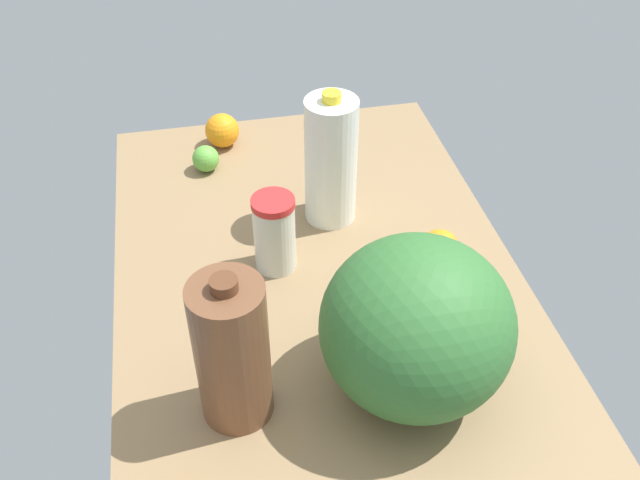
% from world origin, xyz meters
% --- Properties ---
extents(countertop, '(1.20, 0.76, 0.03)m').
position_xyz_m(countertop, '(0.00, 0.00, 0.01)').
color(countertop, olive).
rests_on(countertop, ground).
extents(tumbler_cup, '(0.08, 0.08, 0.16)m').
position_xyz_m(tumbler_cup, '(0.06, 0.07, 0.11)').
color(tumbler_cup, silver).
rests_on(tumbler_cup, countertop).
extents(watermelon, '(0.30, 0.30, 0.28)m').
position_xyz_m(watermelon, '(-0.27, -0.09, 0.17)').
color(watermelon, '#316A30').
rests_on(watermelon, countertop).
extents(chocolate_milk_jug, '(0.11, 0.11, 0.28)m').
position_xyz_m(chocolate_milk_jug, '(-0.26, 0.18, 0.16)').
color(chocolate_milk_jug, brown).
rests_on(chocolate_milk_jug, countertop).
extents(milk_jug, '(0.10, 0.10, 0.29)m').
position_xyz_m(milk_jug, '(0.19, -0.06, 0.17)').
color(milk_jug, white).
rests_on(milk_jug, countertop).
extents(orange_beside_bowl, '(0.08, 0.08, 0.08)m').
position_xyz_m(orange_beside_bowl, '(0.50, 0.13, 0.07)').
color(orange_beside_bowl, orange).
rests_on(orange_beside_bowl, countertop).
extents(lime_by_jug, '(0.06, 0.06, 0.06)m').
position_xyz_m(lime_by_jug, '(0.41, 0.18, 0.06)').
color(lime_by_jug, '#5DA93C').
rests_on(lime_by_jug, countertop).
extents(orange_far_back, '(0.08, 0.08, 0.08)m').
position_xyz_m(orange_far_back, '(0.00, -0.23, 0.07)').
color(orange_far_back, orange).
rests_on(orange_far_back, countertop).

